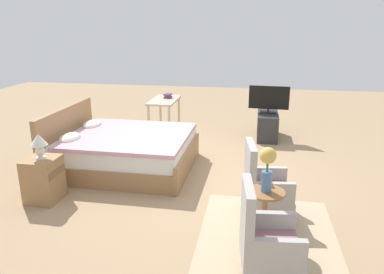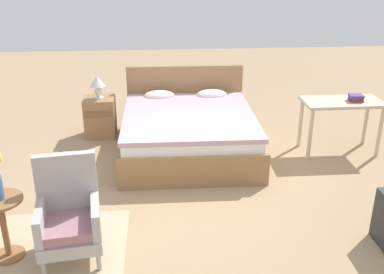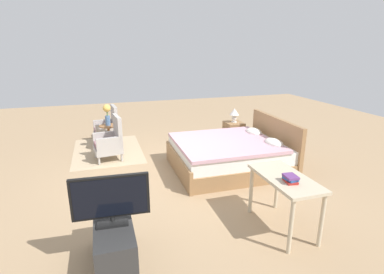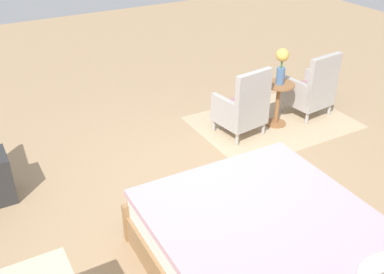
# 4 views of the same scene
# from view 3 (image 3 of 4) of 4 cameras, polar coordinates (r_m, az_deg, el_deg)

# --- Properties ---
(ground_plane) EXTENTS (16.00, 16.00, 0.00)m
(ground_plane) POSITION_cam_3_polar(r_m,az_deg,el_deg) (5.60, -3.87, -7.45)
(ground_plane) COLOR #A38460
(floor_rug) EXTENTS (2.10, 1.50, 0.01)m
(floor_rug) POSITION_cam_3_polar(r_m,az_deg,el_deg) (7.15, -15.74, -2.50)
(floor_rug) COLOR tan
(floor_rug) RESTS_ON ground_plane
(bed) EXTENTS (1.79, 2.10, 0.96)m
(bed) POSITION_cam_3_polar(r_m,az_deg,el_deg) (5.86, 7.40, -3.26)
(bed) COLOR #997047
(bed) RESTS_ON ground_plane
(armchair_by_window_left) EXTENTS (0.60, 0.60, 0.92)m
(armchair_by_window_left) POSITION_cam_3_polar(r_m,az_deg,el_deg) (7.61, -15.70, 1.65)
(armchair_by_window_left) COLOR #ADA8A3
(armchair_by_window_left) RESTS_ON floor_rug
(armchair_by_window_right) EXTENTS (0.61, 0.61, 0.92)m
(armchair_by_window_right) POSITION_cam_3_polar(r_m,az_deg,el_deg) (6.49, -15.30, -0.91)
(armchair_by_window_right) COLOR #ADA8A3
(armchair_by_window_right) RESTS_ON floor_rug
(side_table) EXTENTS (0.40, 0.40, 0.60)m
(side_table) POSITION_cam_3_polar(r_m,az_deg,el_deg) (7.04, -15.53, 0.40)
(side_table) COLOR #936038
(side_table) RESTS_ON ground_plane
(flower_vase) EXTENTS (0.17, 0.17, 0.48)m
(flower_vase) POSITION_cam_3_polar(r_m,az_deg,el_deg) (6.92, -15.87, 4.51)
(flower_vase) COLOR #4C709E
(flower_vase) RESTS_ON side_table
(nightstand) EXTENTS (0.44, 0.41, 0.59)m
(nightstand) POSITION_cam_3_polar(r_m,az_deg,el_deg) (7.20, 7.90, 0.54)
(nightstand) COLOR #997047
(nightstand) RESTS_ON ground_plane
(table_lamp) EXTENTS (0.22, 0.22, 0.33)m
(table_lamp) POSITION_cam_3_polar(r_m,az_deg,el_deg) (7.08, 8.07, 4.48)
(table_lamp) COLOR silver
(table_lamp) RESTS_ON nightstand
(tv_stand) EXTENTS (0.96, 0.40, 0.52)m
(tv_stand) POSITION_cam_3_polar(r_m,az_deg,el_deg) (3.53, -14.52, -19.11)
(tv_stand) COLOR #2D2D2D
(tv_stand) RESTS_ON ground_plane
(tv_flatscreen) EXTENTS (0.22, 0.79, 0.54)m
(tv_flatscreen) POSITION_cam_3_polar(r_m,az_deg,el_deg) (3.25, -15.23, -11.38)
(tv_flatscreen) COLOR black
(tv_flatscreen) RESTS_ON tv_stand
(vanity_desk) EXTENTS (1.04, 0.52, 0.73)m
(vanity_desk) POSITION_cam_3_polar(r_m,az_deg,el_deg) (4.01, 17.28, -8.64)
(vanity_desk) COLOR beige
(vanity_desk) RESTS_ON ground_plane
(book_stack) EXTENTS (0.20, 0.16, 0.09)m
(book_stack) POSITION_cam_3_polar(r_m,az_deg,el_deg) (3.82, 18.26, -7.55)
(book_stack) COLOR #AD2823
(book_stack) RESTS_ON vanity_desk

